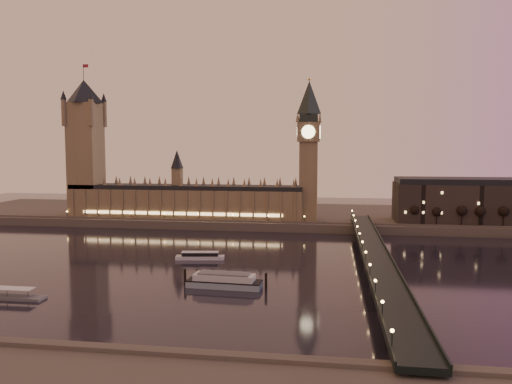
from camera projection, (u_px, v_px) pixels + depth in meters
ground at (193, 263)px, 258.71m from camera, size 700.00×700.00×0.00m
far_embankment at (281, 216)px, 416.55m from camera, size 560.00×130.00×6.00m
palace_of_westminster at (185, 197)px, 381.82m from camera, size 180.00×26.62×52.00m
victoria_tower at (85, 140)px, 389.57m from camera, size 31.68×31.68×118.00m
big_ben at (309, 142)px, 364.15m from camera, size 17.68×17.68×104.00m
westminster_bridge at (374, 259)px, 244.74m from camera, size 13.20×260.00×15.30m
city_block at (506, 200)px, 357.00m from camera, size 155.00×45.00×34.00m
bare_tree_0 at (415, 212)px, 345.79m from camera, size 6.08×6.08×12.36m
bare_tree_1 at (437, 212)px, 343.66m from camera, size 6.08×6.08×12.36m
bare_tree_2 at (459, 213)px, 341.53m from camera, size 6.08×6.08×12.36m
bare_tree_3 at (481, 213)px, 339.40m from camera, size 6.08×6.08×12.36m
bare_tree_4 at (504, 214)px, 337.27m from camera, size 6.08×6.08×12.36m
cruise_boat_a at (200, 256)px, 267.99m from camera, size 26.54×9.31×4.16m
moored_barge at (224, 281)px, 214.59m from camera, size 37.26×10.74×6.84m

